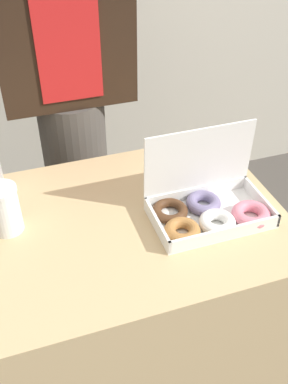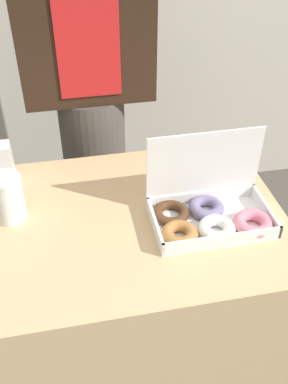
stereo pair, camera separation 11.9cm
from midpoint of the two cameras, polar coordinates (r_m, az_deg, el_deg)
name	(u,v)px [view 2 (the right image)]	position (r m, az deg, el deg)	size (l,w,h in m)	color
ground_plane	(137,361)	(1.85, 1.04, -20.71)	(14.00, 14.00, 0.00)	#4C4742
table	(136,299)	(1.55, 1.20, -13.59)	(0.86, 0.67, 0.74)	tan
donut_box	(209,213)	(1.26, 10.92, -2.75)	(0.35, 0.23, 0.24)	white
coffee_cup	(8,198)	(1.27, -14.32, -0.86)	(0.09, 0.09, 0.14)	white
person_customer	(89,84)	(1.68, -4.96, 13.47)	(0.46, 0.25, 1.64)	#4C4742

